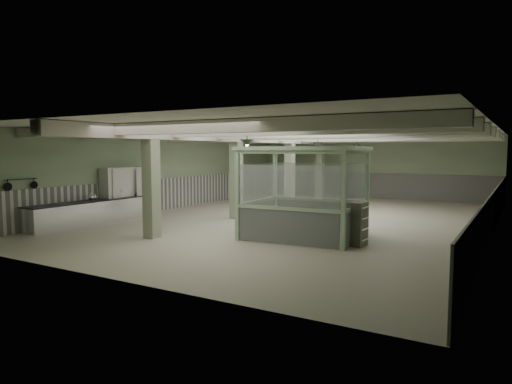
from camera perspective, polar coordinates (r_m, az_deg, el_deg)
The scene contains 35 objects.
floor at distance 18.79m, azimuth 5.62°, elevation -3.46°, with size 20.00×20.00×0.00m, color beige.
ceiling at distance 18.59m, azimuth 5.72°, elevation 7.57°, with size 14.00×20.00×0.02m, color white.
wall_back at distance 27.98m, azimuth 14.33°, elevation 2.95°, with size 14.00×0.02×3.60m, color #A6BD97.
wall_front at distance 10.44m, azimuth -18.10°, elevation -0.69°, with size 14.00×0.02×3.60m, color #A6BD97.
wall_left at distance 22.46m, azimuth -10.77°, elevation 2.51°, with size 0.02×20.00×3.60m, color #A6BD97.
wall_right at distance 16.90m, azimuth 27.74°, elevation 1.13°, with size 0.02×20.00×3.60m, color #A6BD97.
wainscot_left at distance 22.51m, azimuth -10.68°, elevation -0.17°, with size 0.05×19.90×1.50m, color silver.
wainscot_right at distance 17.00m, azimuth 27.50°, elevation -2.39°, with size 0.05×19.90×1.50m, color silver.
wainscot_back at distance 28.02m, azimuth 14.26°, elevation 0.81°, with size 13.90×0.05×1.50m, color silver.
girder at distance 19.76m, azimuth -0.93°, elevation 6.82°, with size 0.45×19.90×0.40m, color beige.
beam_a at distance 12.20m, azimuth -9.40°, elevation 7.93°, with size 13.90×0.35×0.32m, color beige.
beam_b at distance 14.21m, azimuth -2.86°, elevation 7.60°, with size 13.90×0.35×0.32m, color beige.
beam_c at distance 16.35m, azimuth 2.00°, elevation 7.29°, with size 13.90×0.35×0.32m, color beige.
beam_d at distance 18.58m, azimuth 5.71°, elevation 7.02°, with size 13.90×0.35×0.32m, color beige.
beam_e at distance 20.88m, azimuth 8.62°, elevation 6.79°, with size 13.90×0.35×0.32m, color beige.
beam_f at distance 23.21m, azimuth 10.94°, elevation 6.59°, with size 13.90×0.35×0.32m, color beige.
beam_g at distance 25.58m, azimuth 12.83°, elevation 6.42°, with size 13.90×0.35×0.32m, color beige.
column_a at distance 15.00m, azimuth -12.96°, elevation 1.16°, with size 0.42×0.42×3.60m, color #96A685.
column_b at distance 18.94m, azimuth -2.50°, elevation 2.10°, with size 0.42×0.42×3.60m, color #96A685.
column_c at distance 23.28m, azimuth 4.23°, elevation 2.68°, with size 0.42×0.42×3.60m, color #96A685.
column_d at distance 26.93m, azimuth 8.01°, elevation 2.98°, with size 0.42×0.42×3.60m, color #96A685.
hook_rail at distance 17.43m, azimuth -27.31°, elevation 1.42°, with size 0.02×0.02×1.20m, color black.
pendant_front at distance 13.93m, azimuth -1.13°, elevation 6.13°, with size 0.44×0.44×0.22m, color #2C3B2C.
pendant_mid at distance 18.83m, azimuth 7.73°, elevation 5.85°, with size 0.44×0.44×0.22m, color #2C3B2C.
pendant_back at distance 23.52m, azimuth 12.49°, elevation 5.64°, with size 0.44×0.44×0.22m, color #2C3B2C.
prep_counter at distance 18.71m, azimuth -19.94°, elevation -2.36°, with size 0.94×5.38×0.91m.
pitcher_near at distance 18.63m, azimuth -19.88°, elevation -0.57°, with size 0.20×0.24×0.30m, color silver, non-canonical shape.
pitcher_far at distance 18.86m, azimuth -19.54°, elevation -0.58°, with size 0.16×0.19×0.24m, color silver, non-canonical shape.
veg_colander at distance 20.17m, azimuth -14.80°, elevation -0.13°, with size 0.47×0.47×0.21m, color #3F3F44, non-canonical shape.
orange_bowl at distance 19.27m, azimuth -17.86°, elevation -0.63°, with size 0.28×0.28×0.10m, color #B2B2B7.
skillet_near at distance 17.14m, azimuth -28.60°, elevation 0.57°, with size 0.28×0.28×0.04m, color black.
skillet_far at distance 17.64m, azimuth -26.00°, elevation 0.80°, with size 0.26×0.26×0.04m, color black.
walkin_cooler at distance 19.94m, azimuth -16.01°, elevation -0.17°, with size 0.89×2.24×2.05m.
guard_booth at distance 14.80m, azimuth 6.11°, elevation 1.80°, with size 3.84×3.31×2.95m.
filing_cabinet at distance 13.89m, azimuth 12.62°, elevation -3.92°, with size 0.42×0.60×1.30m, color #5C5E4E.
Camera 1 is at (7.81, -16.85, 2.83)m, focal length 32.00 mm.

